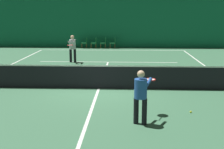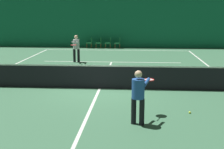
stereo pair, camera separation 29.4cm
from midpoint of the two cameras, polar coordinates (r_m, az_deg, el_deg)
ground_plane at (r=12.49m, az=-1.59°, el=-2.59°), size 60.00×60.00×0.00m
backdrop_curtain at (r=25.74m, az=1.47°, el=9.27°), size 23.00×0.12×3.89m
court_line_baseline_far at (r=24.17m, az=1.25°, el=4.47°), size 11.00×0.10×0.00m
court_line_service_far at (r=18.74m, az=0.37°, el=2.30°), size 8.25×0.10×0.00m
court_line_centre at (r=12.49m, az=-1.59°, el=-2.58°), size 0.10×12.80×0.00m
tennis_net at (r=12.38m, az=-1.61°, el=-0.30°), size 12.00×0.10×1.07m
player_near at (r=8.53m, az=5.88°, el=-3.38°), size 0.76×1.32×1.52m
player_far at (r=18.66m, az=-6.12°, el=5.10°), size 0.42×1.34×1.61m
courtside_chair_0 at (r=25.51m, az=-3.71°, el=5.93°), size 0.44×0.44×0.84m
courtside_chair_1 at (r=25.42m, az=-1.98°, el=5.93°), size 0.44×0.44×0.84m
courtside_chair_2 at (r=25.35m, az=-0.24°, el=5.92°), size 0.44×0.44×0.84m
courtside_chair_3 at (r=25.30m, az=1.51°, el=5.90°), size 0.44×0.44×0.84m
tennis_ball at (r=9.89m, az=14.88°, el=-6.73°), size 0.07×0.07×0.07m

